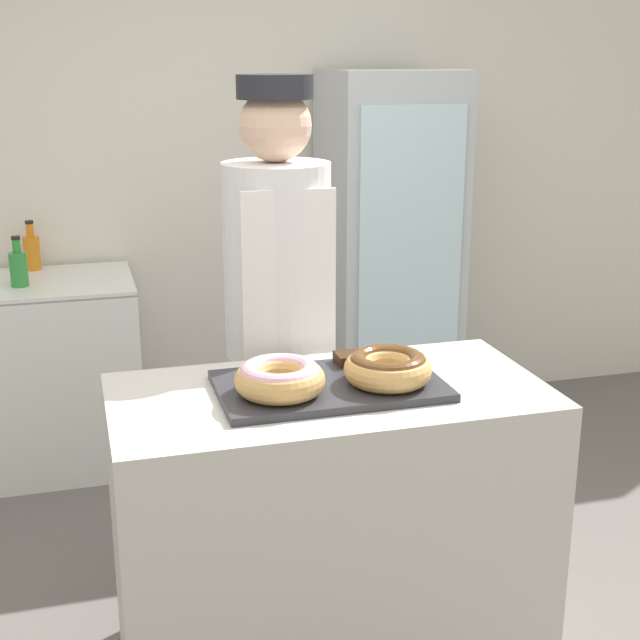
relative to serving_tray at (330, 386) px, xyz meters
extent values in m
cube|color=silver|center=(0.00, 2.13, 0.41)|extent=(8.00, 0.06, 2.70)
cube|color=beige|center=(0.00, 0.00, -0.48)|extent=(1.25, 0.63, 0.93)
cube|color=#2D2D33|center=(0.00, 0.00, 0.00)|extent=(0.64, 0.39, 0.02)
torus|color=tan|center=(-0.16, -0.05, 0.05)|extent=(0.25, 0.25, 0.08)
torus|color=#EFADC6|center=(-0.16, -0.05, 0.07)|extent=(0.22, 0.22, 0.05)
torus|color=tan|center=(0.16, -0.05, 0.05)|extent=(0.25, 0.25, 0.08)
torus|color=brown|center=(0.16, -0.05, 0.07)|extent=(0.22, 0.22, 0.05)
cube|color=#382111|center=(-0.10, 0.14, 0.03)|extent=(0.08, 0.08, 0.03)
cube|color=#382111|center=(0.10, 0.14, 0.03)|extent=(0.08, 0.08, 0.03)
cylinder|color=#4C4C51|center=(-0.02, 0.55, -0.51)|extent=(0.26, 0.26, 0.87)
cylinder|color=white|center=(-0.02, 0.55, 0.25)|extent=(0.36, 0.36, 0.65)
cube|color=white|center=(-0.02, 0.39, -0.17)|extent=(0.31, 0.02, 1.37)
sphere|color=beige|center=(-0.02, 0.55, 0.69)|extent=(0.23, 0.23, 0.23)
cylinder|color=#232328|center=(-0.02, 0.55, 0.81)|extent=(0.25, 0.25, 0.08)
cube|color=#ADB2B7|center=(0.82, 1.76, -0.05)|extent=(0.61, 0.57, 1.79)
cube|color=silver|center=(0.82, 1.47, -0.01)|extent=(0.50, 0.02, 1.43)
cube|color=white|center=(-0.97, 1.76, -0.50)|extent=(1.08, 0.62, 0.88)
cube|color=gray|center=(-0.97, 1.76, -0.08)|extent=(1.08, 0.62, 0.01)
cylinder|color=orange|center=(-0.86, 2.00, 0.02)|extent=(0.08, 0.08, 0.16)
cylinder|color=orange|center=(-0.86, 2.00, 0.13)|extent=(0.03, 0.03, 0.06)
cylinder|color=black|center=(-0.86, 2.00, 0.17)|extent=(0.04, 0.04, 0.01)
cylinder|color=#2D8C38|center=(-0.91, 1.69, 0.02)|extent=(0.08, 0.08, 0.15)
cylinder|color=#2D8C38|center=(-0.91, 1.69, 0.12)|extent=(0.03, 0.03, 0.06)
cylinder|color=black|center=(-0.91, 1.69, 0.16)|extent=(0.04, 0.04, 0.01)
camera|label=1|loc=(-0.67, -2.29, 0.91)|focal=50.00mm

